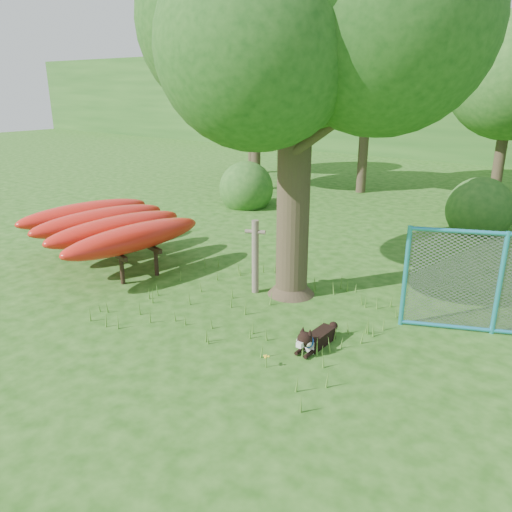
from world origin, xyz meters
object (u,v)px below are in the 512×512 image
Objects in this scene: oak_tree at (298,6)px; husky_dog at (315,339)px; fence_section at (500,284)px; kayak_rack at (108,225)px.

husky_dog is (1.49, -1.61, -4.90)m from oak_tree.
oak_tree is 5.37m from husky_dog.
fence_section is (3.54, 0.56, -4.20)m from oak_tree.
husky_dog is (5.79, -0.64, -0.72)m from kayak_rack.
kayak_rack is 7.99m from fence_section.
fence_section is at bearing 9.05° from oak_tree.
kayak_rack reaches higher than husky_dog.
oak_tree reaches higher than fence_section.
husky_dog is 0.35× the size of fence_section.
oak_tree is 5.52m from fence_section.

